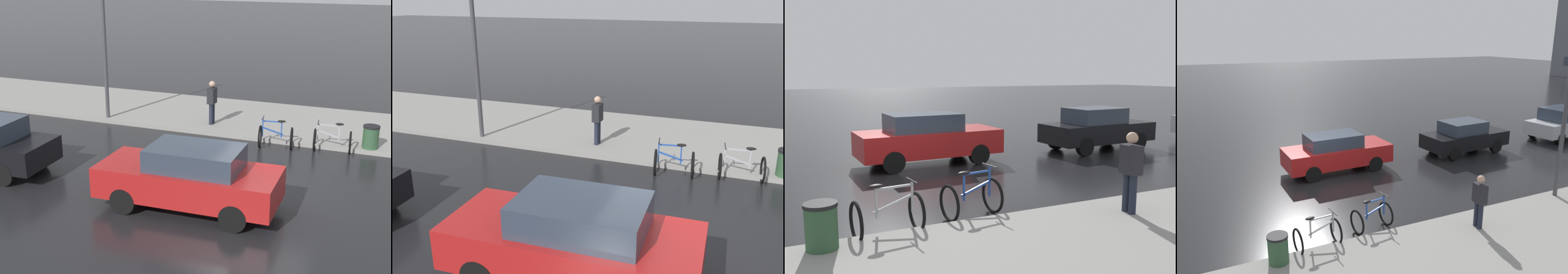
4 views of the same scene
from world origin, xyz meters
TOP-DOWN VIEW (x-y plane):
  - ground_plane at (0.00, 0.00)m, footprint 140.00×140.00m
  - bicycle_nearest at (3.48, -1.26)m, footprint 0.84×1.22m
  - bicycle_second at (3.16, 0.47)m, footprint 0.88×1.16m
  - car_red at (-2.02, 1.28)m, footprint 1.92×4.41m
  - car_black at (-1.84, 7.73)m, footprint 2.01×4.25m
  - car_silver at (-1.72, 14.25)m, footprint 2.23×4.29m
  - pedestrian at (4.56, 3.17)m, footprint 0.41×0.25m
  - streetlamp at (3.92, 7.09)m, footprint 0.35×0.35m
  - trash_bin at (3.90, -2.38)m, footprint 0.51×0.51m

SIDE VIEW (x-z plane):
  - ground_plane at x=0.00m, z-range 0.00..0.00m
  - bicycle_nearest at x=3.48m, z-range -0.08..0.88m
  - bicycle_second at x=3.16m, z-range -0.10..0.90m
  - trash_bin at x=3.90m, z-range 0.00..0.87m
  - car_black at x=-1.84m, z-range 0.01..1.56m
  - car_red at x=-2.02m, z-range 0.02..1.60m
  - car_silver at x=-1.72m, z-range -0.01..1.70m
  - pedestrian at x=4.56m, z-range 0.11..1.82m
  - streetlamp at x=3.92m, z-range 0.67..6.51m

